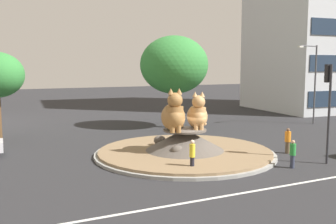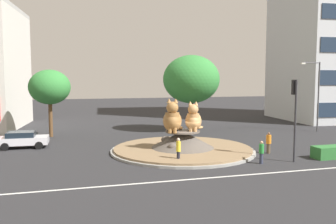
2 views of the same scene
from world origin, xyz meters
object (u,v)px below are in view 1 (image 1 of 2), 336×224
at_px(broadleaf_tree_behind_island, 174,65).
at_px(pedestrian_yellow_shirt, 192,155).
at_px(streetlight_arm, 313,78).
at_px(pedestrian_orange_shirt, 288,140).
at_px(cat_statue_tabby, 174,115).
at_px(traffic_light_mast, 328,96).
at_px(pedestrian_green_shirt, 293,153).
at_px(cat_statue_calico, 198,115).

height_order(broadleaf_tree_behind_island, pedestrian_yellow_shirt, broadleaf_tree_behind_island).
distance_m(streetlight_arm, pedestrian_orange_shirt, 14.87).
distance_m(cat_statue_tabby, pedestrian_yellow_shirt, 3.92).
bearing_deg(pedestrian_yellow_shirt, traffic_light_mast, 71.12).
relative_size(traffic_light_mast, pedestrian_green_shirt, 3.63).
bearing_deg(pedestrian_orange_shirt, streetlight_arm, 78.25).
bearing_deg(cat_statue_calico, pedestrian_green_shirt, 51.16).
bearing_deg(streetlight_arm, pedestrian_green_shirt, 33.06).
height_order(cat_statue_tabby, broadleaf_tree_behind_island, broadleaf_tree_behind_island).
relative_size(cat_statue_tabby, pedestrian_green_shirt, 1.73).
xyz_separation_m(broadleaf_tree_behind_island, streetlight_arm, (13.34, -3.94, -1.29)).
height_order(traffic_light_mast, pedestrian_yellow_shirt, traffic_light_mast).
xyz_separation_m(cat_statue_tabby, pedestrian_orange_shirt, (7.30, -2.25, -1.81)).
xyz_separation_m(streetlight_arm, pedestrian_green_shirt, (-13.70, -11.88, -3.70)).
distance_m(cat_statue_tabby, pedestrian_orange_shirt, 7.85).
bearing_deg(broadleaf_tree_behind_island, pedestrian_orange_shirt, -81.11).
bearing_deg(pedestrian_green_shirt, traffic_light_mast, 174.92).
xyz_separation_m(cat_statue_tabby, pedestrian_green_shirt, (4.93, -5.21, -1.84)).
relative_size(streetlight_arm, pedestrian_green_shirt, 4.82).
bearing_deg(broadleaf_tree_behind_island, streetlight_arm, -16.47).
distance_m(broadleaf_tree_behind_island, streetlight_arm, 13.97).
distance_m(pedestrian_yellow_shirt, pedestrian_green_shirt, 5.78).
bearing_deg(pedestrian_orange_shirt, pedestrian_yellow_shirt, -131.20).
height_order(cat_statue_tabby, streetlight_arm, streetlight_arm).
relative_size(broadleaf_tree_behind_island, streetlight_arm, 1.10).
distance_m(cat_statue_tabby, cat_statue_calico, 1.84).
height_order(cat_statue_tabby, pedestrian_green_shirt, cat_statue_tabby).
xyz_separation_m(cat_statue_tabby, broadleaf_tree_behind_island, (5.29, 10.61, 3.14)).
xyz_separation_m(cat_statue_calico, streetlight_arm, (16.80, 6.47, 1.95)).
relative_size(broadleaf_tree_behind_island, pedestrian_yellow_shirt, 4.79).
relative_size(cat_statue_calico, pedestrian_orange_shirt, 1.45).
distance_m(broadleaf_tree_behind_island, pedestrian_yellow_shirt, 16.01).
distance_m(cat_statue_calico, broadleaf_tree_behind_island, 11.45).
distance_m(traffic_light_mast, broadleaf_tree_behind_island, 16.11).
bearing_deg(cat_statue_tabby, streetlight_arm, 125.69).
height_order(broadleaf_tree_behind_island, streetlight_arm, broadleaf_tree_behind_island).
bearing_deg(streetlight_arm, cat_statue_calico, 13.22).
relative_size(pedestrian_yellow_shirt, pedestrian_green_shirt, 1.11).
xyz_separation_m(cat_statue_calico, broadleaf_tree_behind_island, (3.46, 10.42, 3.24)).
relative_size(pedestrian_green_shirt, pedestrian_orange_shirt, 0.95).
xyz_separation_m(cat_statue_tabby, pedestrian_yellow_shirt, (-0.58, -3.46, -1.73)).
bearing_deg(cat_statue_calico, broadleaf_tree_behind_island, -177.01).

